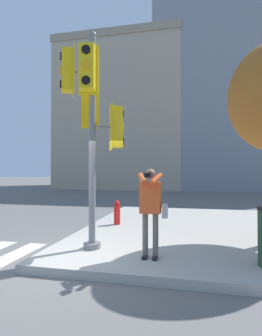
{
  "coord_description": "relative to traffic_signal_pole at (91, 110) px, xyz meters",
  "views": [
    {
      "loc": [
        2.52,
        -4.64,
        1.83
      ],
      "look_at": [
        1.33,
        0.79,
        1.91
      ],
      "focal_mm": 28.0,
      "sensor_mm": 36.0,
      "label": 1
    }
  ],
  "objects": [
    {
      "name": "sidewalk_corner",
      "position": [
        3.05,
        2.76,
        -3.1
      ],
      "size": [
        8.0,
        8.0,
        0.17
      ],
      "color": "#ADA89E",
      "rests_on": "ground_plane"
    },
    {
      "name": "person_photographer",
      "position": [
        1.37,
        -0.35,
        -1.99
      ],
      "size": [
        0.58,
        0.54,
        1.72
      ],
      "color": "black",
      "rests_on": "sidewalk_corner"
    },
    {
      "name": "building_right",
      "position": [
        7.62,
        25.48,
        6.74
      ],
      "size": [
        17.96,
        12.55,
        19.82
      ],
      "color": "gray",
      "rests_on": "ground_plane"
    },
    {
      "name": "building_left",
      "position": [
        -5.19,
        25.89,
        4.89
      ],
      "size": [
        13.44,
        13.43,
        16.12
      ],
      "color": "tan",
      "rests_on": "ground_plane"
    },
    {
      "name": "traffic_signal_pole",
      "position": [
        0.0,
        0.0,
        0.0
      ],
      "size": [
        1.32,
        1.35,
        4.76
      ],
      "color": "slate",
      "rests_on": "sidewalk_corner"
    },
    {
      "name": "fire_hydrant",
      "position": [
        -0.13,
        2.63,
        -2.64
      ],
      "size": [
        0.2,
        0.26,
        0.75
      ],
      "color": "red",
      "rests_on": "sidewalk_corner"
    },
    {
      "name": "ground_plane",
      "position": [
        -0.45,
        -0.74,
        -3.18
      ],
      "size": [
        160.0,
        160.0,
        0.0
      ],
      "primitive_type": "plane",
      "color": "slate"
    }
  ]
}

